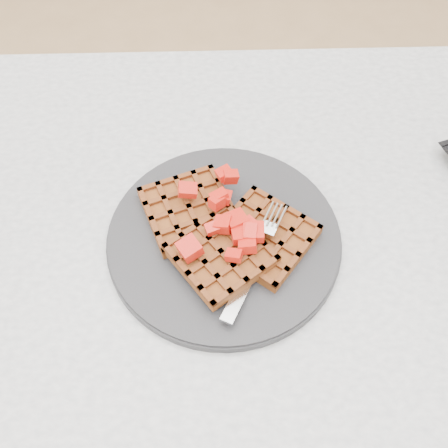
# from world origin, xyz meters

# --- Properties ---
(ground) EXTENTS (4.00, 4.00, 0.00)m
(ground) POSITION_xyz_m (0.00, 0.00, 0.00)
(ground) COLOR tan
(ground) RESTS_ON ground
(table) EXTENTS (1.20, 0.80, 0.75)m
(table) POSITION_xyz_m (0.00, 0.00, 0.64)
(table) COLOR silver
(table) RESTS_ON ground
(plate) EXTENTS (0.30, 0.30, 0.02)m
(plate) POSITION_xyz_m (-0.07, 0.00, 0.76)
(plate) COLOR black
(plate) RESTS_ON table
(waffles) EXTENTS (0.24, 0.22, 0.03)m
(waffles) POSITION_xyz_m (-0.07, 0.00, 0.78)
(waffles) COLOR brown
(waffles) RESTS_ON plate
(strawberry_pile) EXTENTS (0.15, 0.15, 0.02)m
(strawberry_pile) POSITION_xyz_m (-0.07, 0.00, 0.80)
(strawberry_pile) COLOR #A80500
(strawberry_pile) RESTS_ON waffles
(fork) EXTENTS (0.10, 0.17, 0.02)m
(fork) POSITION_xyz_m (-0.03, -0.03, 0.77)
(fork) COLOR silver
(fork) RESTS_ON plate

